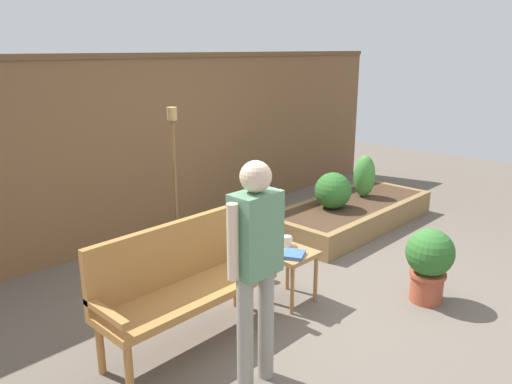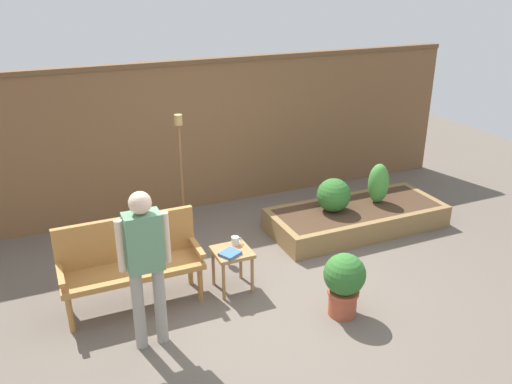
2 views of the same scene
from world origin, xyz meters
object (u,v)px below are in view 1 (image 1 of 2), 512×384
at_px(garden_bench, 181,276).
at_px(side_table, 290,260).
at_px(tiki_torch, 174,157).
at_px(shrub_near_bench, 333,191).
at_px(book_on_table, 294,254).
at_px(potted_boxwood, 429,260).
at_px(shrub_far_corner, 364,176).
at_px(cup_on_table, 287,241).
at_px(person_by_bench, 256,257).

xyz_separation_m(garden_bench, side_table, (1.06, -0.20, -0.15)).
relative_size(garden_bench, tiki_torch, 0.88).
xyz_separation_m(garden_bench, shrub_near_bench, (2.81, 0.58, -0.02)).
xyz_separation_m(book_on_table, tiki_torch, (-0.06, 1.56, 0.63)).
height_order(garden_bench, potted_boxwood, garden_bench).
xyz_separation_m(book_on_table, potted_boxwood, (0.91, -0.81, -0.10)).
bearing_deg(book_on_table, shrub_far_corner, -8.44).
relative_size(side_table, shrub_far_corner, 0.86).
bearing_deg(side_table, shrub_far_corner, 17.59).
bearing_deg(shrub_far_corner, side_table, -162.41).
distance_m(garden_bench, book_on_table, 1.04).
height_order(garden_bench, shrub_near_bench, garden_bench).
bearing_deg(shrub_near_bench, side_table, -155.98).
bearing_deg(shrub_near_bench, book_on_table, -154.46).
height_order(side_table, potted_boxwood, potted_boxwood).
bearing_deg(tiki_torch, shrub_far_corner, -15.25).
bearing_deg(cup_on_table, garden_bench, 175.44).
height_order(side_table, tiki_torch, tiki_torch).
bearing_deg(cup_on_table, person_by_bench, -148.85).
distance_m(shrub_near_bench, tiki_torch, 2.08).
xyz_separation_m(garden_bench, potted_boxwood, (1.91, -1.09, -0.15)).
height_order(cup_on_table, shrub_far_corner, shrub_far_corner).
distance_m(side_table, shrub_far_corner, 2.58).
relative_size(side_table, book_on_table, 2.42).
xyz_separation_m(book_on_table, person_by_bench, (-0.98, -0.49, 0.44)).
distance_m(book_on_table, shrub_far_corner, 2.66).
relative_size(potted_boxwood, person_by_bench, 0.44).
bearing_deg(garden_bench, shrub_far_corner, 9.38).
bearing_deg(tiki_torch, potted_boxwood, -67.79).
bearing_deg(cup_on_table, potted_boxwood, -52.27).
bearing_deg(garden_bench, side_table, -10.66).
xyz_separation_m(garden_bench, cup_on_table, (1.14, -0.09, -0.02)).
relative_size(potted_boxwood, shrub_far_corner, 1.23).
distance_m(garden_bench, potted_boxwood, 2.21).
distance_m(book_on_table, shrub_near_bench, 2.00).
distance_m(garden_bench, tiki_torch, 1.70).
xyz_separation_m(potted_boxwood, shrub_far_corner, (1.60, 1.67, 0.18)).
height_order(cup_on_table, shrub_near_bench, shrub_near_bench).
distance_m(potted_boxwood, person_by_bench, 2.00).
bearing_deg(shrub_far_corner, book_on_table, -161.06).
height_order(garden_bench, person_by_bench, person_by_bench).
relative_size(shrub_near_bench, tiki_torch, 0.27).
bearing_deg(potted_boxwood, side_table, 133.84).
relative_size(garden_bench, potted_boxwood, 2.10).
bearing_deg(cup_on_table, book_on_table, -126.00).
distance_m(garden_bench, shrub_near_bench, 2.86).
relative_size(shrub_near_bench, shrub_far_corner, 0.81).
bearing_deg(shrub_far_corner, shrub_near_bench, 180.00).
distance_m(shrub_near_bench, shrub_far_corner, 0.71).
relative_size(book_on_table, person_by_bench, 0.13).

